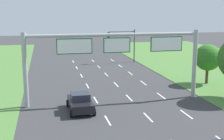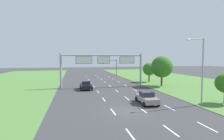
% 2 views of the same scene
% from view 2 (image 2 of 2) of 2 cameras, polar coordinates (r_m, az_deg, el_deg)
% --- Properties ---
extents(ground_plane, '(200.00, 200.00, 0.00)m').
position_cam_2_polar(ground_plane, '(20.51, 5.26, -13.10)').
color(ground_plane, '#38383A').
extents(grass_verge_right, '(24.00, 120.00, 0.06)m').
position_cam_2_polar(grass_verge_right, '(39.88, 30.43, -5.26)').
color(grass_verge_right, '#4C7A38').
rests_on(grass_verge_right, ground_plane).
extents(lane_dashes_inner_left, '(0.14, 62.40, 0.01)m').
position_cam_2_polar(lane_dashes_inner_left, '(31.53, -4.62, -7.08)').
color(lane_dashes_inner_left, white).
rests_on(lane_dashes_inner_left, ground_plane).
extents(lane_dashes_inner_right, '(0.14, 62.40, 0.01)m').
position_cam_2_polar(lane_dashes_inner_right, '(32.20, 1.60, -6.84)').
color(lane_dashes_inner_right, white).
rests_on(lane_dashes_inner_right, ground_plane).
extents(lane_dashes_slip, '(0.14, 62.40, 0.01)m').
position_cam_2_polar(lane_dashes_slip, '(33.23, 7.50, -6.54)').
color(lane_dashes_slip, white).
rests_on(lane_dashes_slip, ground_plane).
extents(car_near_red, '(2.20, 4.21, 1.59)m').
position_cam_2_polar(car_near_red, '(23.74, 11.28, -8.87)').
color(car_near_red, gray).
rests_on(car_near_red, ground_plane).
extents(car_lead_silver, '(2.27, 4.18, 1.67)m').
position_cam_2_polar(car_lead_silver, '(34.04, -8.51, -4.93)').
color(car_lead_silver, black).
rests_on(car_lead_silver, ground_plane).
extents(sign_gantry, '(17.24, 0.44, 7.00)m').
position_cam_2_polar(sign_gantry, '(36.25, -2.81, 2.23)').
color(sign_gantry, '#9EA0A5').
rests_on(sign_gantry, ground_plane).
extents(traffic_light_mast, '(4.76, 0.49, 5.60)m').
position_cam_2_polar(traffic_light_mast, '(59.30, -0.38, 1.80)').
color(traffic_light_mast, '#47494F').
rests_on(traffic_light_mast, ground_plane).
extents(street_lamp, '(2.61, 0.32, 8.50)m').
position_cam_2_polar(street_lamp, '(24.69, 26.82, 1.35)').
color(street_lamp, '#9EA0A5').
rests_on(street_lamp, ground_plane).
extents(roadside_tree_mid, '(4.55, 4.55, 6.44)m').
position_cam_2_polar(roadside_tree_mid, '(38.61, 15.96, 0.99)').
color(roadside_tree_mid, '#513823').
rests_on(roadside_tree_mid, ground_plane).
extents(roadside_tree_far, '(3.20, 3.20, 4.86)m').
position_cam_2_polar(roadside_tree_far, '(44.77, 12.04, 0.27)').
color(roadside_tree_far, '#513823').
rests_on(roadside_tree_far, ground_plane).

